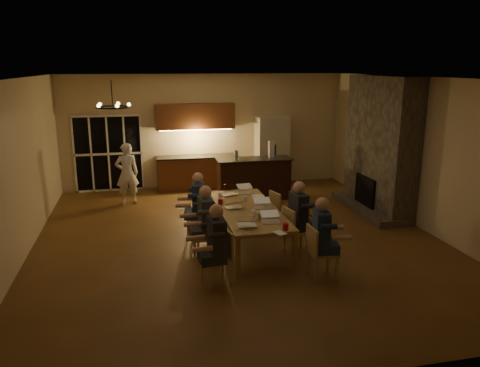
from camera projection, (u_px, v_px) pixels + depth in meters
The scene contains 44 objects.
floor at pixel (238, 239), 9.50m from camera, with size 9.00×9.00×0.00m, color brown.
back_wall at pixel (205, 131), 13.38m from camera, with size 8.00×0.04×3.20m, color #CEB692.
left_wall at pixel (16, 172), 8.27m from camera, with size 0.04×9.00×3.20m, color #CEB692.
right_wall at pixel (422, 154), 9.95m from camera, with size 0.04×9.00×3.20m, color #CEB692.
ceiling at pixel (238, 77), 8.71m from camera, with size 8.00×9.00×0.04m, color white.
french_doors at pixel (108, 154), 12.91m from camera, with size 1.86×0.08×2.10m, color black.
fireplace at pixel (380, 145), 11.01m from camera, with size 0.58×2.50×3.20m, color #655A50.
kitchenette at pixel (196, 147), 13.12m from camera, with size 2.24×0.68×2.40m, color brown, non-canonical shape.
refrigerator at pixel (272, 151), 13.58m from camera, with size 0.90×0.68×2.00m, color beige.
dining_table at pixel (248, 227), 9.09m from camera, with size 1.10×2.82×0.75m, color #A37841.
bar_island at pixel (254, 179), 12.25m from camera, with size 1.96×0.68×1.08m, color black.
chair_left_near at pixel (216, 258), 7.44m from camera, with size 0.44×0.44×0.89m, color tan, non-canonical shape.
chair_left_mid at pixel (206, 236), 8.43m from camera, with size 0.44×0.44×0.89m, color tan, non-canonical shape.
chair_left_far at pixel (198, 216), 9.53m from camera, with size 0.44×0.44×0.89m, color tan, non-canonical shape.
chair_right_near at pixel (323, 252), 7.69m from camera, with size 0.44×0.44×0.89m, color tan, non-canonical shape.
chair_right_mid at pixel (298, 230), 8.70m from camera, with size 0.44×0.44×0.89m, color tan, non-canonical shape.
chair_right_far at pixel (283, 212), 9.81m from camera, with size 0.44×0.44×0.89m, color tan, non-canonical shape.
person_left_near at pixel (217, 247), 7.27m from camera, with size 0.60×0.60×1.38m, color #262832, non-canonical shape.
person_right_near at pixel (321, 238), 7.64m from camera, with size 0.60×0.60×1.38m, color navy, non-canonical shape.
person_left_mid at pixel (206, 223), 8.35m from camera, with size 0.60×0.60×1.38m, color #3D4448, non-canonical shape.
person_right_mid at pixel (298, 217), 8.67m from camera, with size 0.60×0.60×1.38m, color #262832, non-canonical shape.
person_left_far at pixel (198, 206), 9.36m from camera, with size 0.60×0.60×1.38m, color navy, non-canonical shape.
standing_person at pixel (127, 174), 11.74m from camera, with size 0.57×0.38×1.57m, color silver.
chandelier at pixel (113, 107), 7.79m from camera, with size 0.56×0.56×0.03m, color black.
laptop_a at pixel (247, 220), 7.99m from camera, with size 0.32×0.28×0.23m, color silver, non-canonical shape.
laptop_b at pixel (271, 216), 8.18m from camera, with size 0.32×0.28×0.23m, color silver, non-canonical shape.
laptop_c at pixel (233, 202), 9.03m from camera, with size 0.32×0.28×0.23m, color silver, non-canonical shape.
laptop_d at pixel (263, 203), 9.00m from camera, with size 0.32×0.28×0.23m, color silver, non-canonical shape.
laptop_e at pixel (229, 190), 9.92m from camera, with size 0.32×0.28×0.23m, color silver, non-canonical shape.
laptop_f at pixel (246, 188), 10.06m from camera, with size 0.32×0.28×0.23m, color silver, non-canonical shape.
mug_front at pixel (254, 213), 8.55m from camera, with size 0.08×0.08×0.10m, color white.
mug_mid at pixel (245, 198), 9.50m from camera, with size 0.07×0.07×0.10m, color white.
mug_back at pixel (220, 195), 9.72m from camera, with size 0.08×0.08×0.10m, color white.
redcup_near at pixel (286, 227), 7.81m from camera, with size 0.09×0.09×0.12m, color #B70C17.
redcup_mid at pixel (220, 202), 9.23m from camera, with size 0.09×0.09×0.12m, color #B70C17.
can_silver at pixel (259, 216), 8.34m from camera, with size 0.07×0.07×0.12m, color #B2B2B7.
can_cola at pixel (225, 187), 10.34m from camera, with size 0.07×0.07×0.12m, color #3F0F0C.
can_right at pixel (263, 201), 9.30m from camera, with size 0.06×0.06×0.12m, color #B2B2B7.
plate_near at pixel (272, 216), 8.54m from camera, with size 0.27×0.27×0.02m, color white.
plate_left at pixel (245, 224), 8.07m from camera, with size 0.27×0.27×0.02m, color white.
plate_far at pixel (258, 196), 9.81m from camera, with size 0.28×0.28×0.02m, color white.
notepad at pixel (280, 233), 7.67m from camera, with size 0.16×0.22×0.01m, color white.
bar_bottle at pixel (236, 155), 11.95m from camera, with size 0.09×0.09×0.24m, color #99999E.
bar_blender at pixel (271, 149), 12.23m from camera, with size 0.14×0.14×0.43m, color silver.
Camera 1 is at (-1.89, -8.73, 3.43)m, focal length 35.00 mm.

